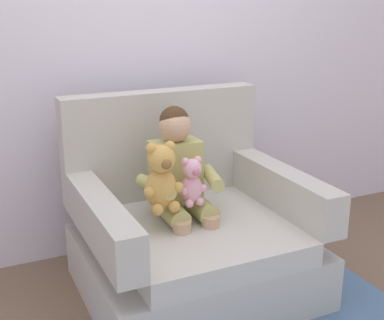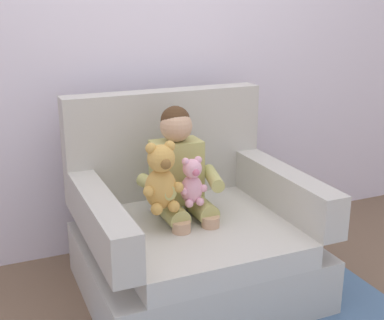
% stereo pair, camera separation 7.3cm
% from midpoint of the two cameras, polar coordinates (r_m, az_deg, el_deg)
% --- Properties ---
extents(ground_plane, '(8.00, 8.00, 0.00)m').
position_cam_midpoint_polar(ground_plane, '(2.94, 1.02, -13.99)').
color(ground_plane, brown).
extents(back_wall, '(6.00, 0.10, 2.60)m').
position_cam_midpoint_polar(back_wall, '(3.22, -4.53, 13.23)').
color(back_wall, silver).
rests_on(back_wall, ground).
extents(armchair, '(1.16, 1.02, 1.03)m').
position_cam_midpoint_polar(armchair, '(2.84, 0.58, -8.07)').
color(armchair, '#BCB7AD').
rests_on(armchair, ground).
extents(seated_child, '(0.45, 0.39, 0.82)m').
position_cam_midpoint_polar(seated_child, '(2.73, -0.42, -1.96)').
color(seated_child, tan).
rests_on(seated_child, armchair).
extents(plush_pink, '(0.15, 0.12, 0.25)m').
position_cam_midpoint_polar(plush_pink, '(2.63, 0.81, -2.46)').
color(plush_pink, '#EAA8BC').
rests_on(plush_pink, armchair).
extents(plush_honey, '(0.21, 0.17, 0.35)m').
position_cam_midpoint_polar(plush_honey, '(2.54, -2.56, -2.06)').
color(plush_honey, gold).
rests_on(plush_honey, armchair).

